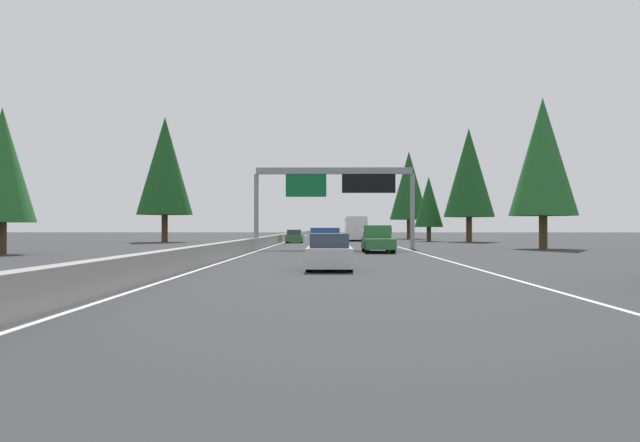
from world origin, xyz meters
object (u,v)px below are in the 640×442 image
at_px(pickup_far_center, 377,239).
at_px(conifer_left_mid, 165,166).
at_px(sign_gantry_overhead, 336,184).
at_px(conifer_right_mid, 469,173).
at_px(conifer_right_distant, 409,186).
at_px(sedan_far_right, 295,237).
at_px(sedan_near_center, 329,253).
at_px(conifer_left_near, 2,165).
at_px(bus_near_right, 355,228).
at_px(minivan_far_left, 325,238).
at_px(conifer_right_near, 543,157).
at_px(conifer_right_far, 429,202).

distance_m(pickup_far_center, conifer_left_mid, 37.10).
bearing_deg(sign_gantry_overhead, conifer_right_mid, -32.94).
relative_size(pickup_far_center, conifer_right_distant, 0.42).
distance_m(sedan_far_right, pickup_far_center, 26.87).
bearing_deg(sedan_near_center, sign_gantry_overhead, -1.32).
relative_size(sign_gantry_overhead, conifer_left_near, 1.37).
height_order(sign_gantry_overhead, bus_near_right, sign_gantry_overhead).
bearing_deg(pickup_far_center, bus_near_right, -0.12).
relative_size(sedan_far_right, conifer_left_mid, 0.30).
bearing_deg(bus_near_right, conifer_right_distant, -36.05).
height_order(minivan_far_left, pickup_far_center, pickup_far_center).
distance_m(sedan_near_center, conifer_right_distant, 69.80).
xyz_separation_m(conifer_right_mid, conifer_left_mid, (-1.92, 35.69, 0.68)).
bearing_deg(minivan_far_left, sedan_near_center, -179.09).
relative_size(sedan_near_center, pickup_far_center, 0.79).
xyz_separation_m(pickup_far_center, conifer_right_near, (6.21, -13.61, 6.41)).
distance_m(sign_gantry_overhead, minivan_far_left, 6.68).
distance_m(sign_gantry_overhead, conifer_left_near, 23.48).
height_order(minivan_far_left, sedan_far_right, minivan_far_left).
distance_m(bus_near_right, conifer_right_distant, 15.93).
height_order(conifer_right_far, conifer_left_near, conifer_left_near).
distance_m(conifer_right_near, conifer_left_near, 39.10).
distance_m(pickup_far_center, conifer_left_near, 24.82).
height_order(conifer_right_near, conifer_right_mid, conifer_right_mid).
xyz_separation_m(minivan_far_left, conifer_left_mid, (27.90, 18.87, 7.94)).
xyz_separation_m(sedan_near_center, conifer_right_near, (24.17, -16.95, 6.64)).
bearing_deg(sedan_near_center, conifer_right_mid, -18.90).
bearing_deg(conifer_right_mid, conifer_right_distant, 12.67).
xyz_separation_m(pickup_far_center, conifer_left_mid, (28.39, 22.50, 7.98)).
xyz_separation_m(conifer_right_far, conifer_left_near, (-38.57, 32.97, 0.75)).
xyz_separation_m(sedan_near_center, conifer_right_far, (51.99, -12.37, 4.20)).
bearing_deg(conifer_right_near, conifer_right_mid, 1.01).
bearing_deg(conifer_right_near, conifer_left_mid, 58.44).
xyz_separation_m(pickup_far_center, conifer_right_mid, (30.31, -13.19, 7.30)).
bearing_deg(sedan_far_right, conifer_right_mid, -77.74).
bearing_deg(conifer_left_near, minivan_far_left, -76.07).
height_order(sedan_near_center, pickup_far_center, pickup_far_center).
height_order(sedan_near_center, minivan_far_left, minivan_far_left).
relative_size(conifer_right_near, conifer_left_mid, 0.82).
height_order(conifer_right_near, conifer_right_far, conifer_right_near).
bearing_deg(minivan_far_left, sign_gantry_overhead, -9.25).
bearing_deg(sedan_far_right, pickup_far_center, -164.34).
bearing_deg(minivan_far_left, sedan_far_right, 8.12).
height_order(sign_gantry_overhead, conifer_left_mid, conifer_left_mid).
bearing_deg(bus_near_right, conifer_left_near, 150.89).
xyz_separation_m(sedan_near_center, conifer_right_mid, (48.27, -16.53, 7.53)).
height_order(bus_near_right, conifer_right_mid, conifer_right_mid).
height_order(conifer_right_distant, conifer_left_mid, conifer_left_mid).
bearing_deg(bus_near_right, conifer_right_mid, -122.28).
distance_m(conifer_right_mid, conifer_right_far, 6.49).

